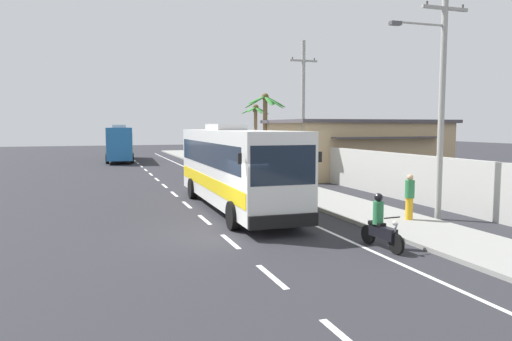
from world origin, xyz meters
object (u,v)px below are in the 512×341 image
Objects in this scene: motorcycle_trailing at (235,175)px; roadside_building at (356,147)px; pedestrian_near_kerb at (410,196)px; coach_bus_far_lane at (120,142)px; palm_nearest at (255,124)px; utility_pole_mid at (303,110)px; palm_second at (265,118)px; utility_pole_nearest at (440,88)px; coach_bus_foreground at (234,165)px; motorcycle_beside_bus at (381,226)px.

roadside_building reaches higher than motorcycle_trailing.
pedestrian_near_kerb is 18.17m from roadside_building.
palm_nearest is at bearing -46.09° from coach_bus_far_lane.
motorcycle_trailing is 10.90m from roadside_building.
roadside_building is at bearing 28.60° from utility_pole_mid.
palm_second is 7.35m from roadside_building.
palm_second is (10.22, -17.33, 2.37)m from coach_bus_far_lane.
palm_nearest is 0.45× the size of roadside_building.
palm_nearest reaches higher than pedestrian_near_kerb.
coach_bus_far_lane is 1.96× the size of palm_second.
palm_second is (-0.06, 19.97, -0.83)m from utility_pole_nearest.
utility_pole_nearest is 1.73× the size of palm_nearest.
palm_second reaches higher than pedestrian_near_kerb.
coach_bus_foreground is 22.14m from palm_nearest.
palm_nearest reaches higher than motorcycle_trailing.
motorcycle_beside_bus is 0.31× the size of palm_second.
roadside_building reaches higher than coach_bus_foreground.
motorcycle_beside_bus is 22.23m from roadside_building.
palm_second reaches higher than palm_nearest.
motorcycle_trailing is 13.86m from pedestrian_near_kerb.
coach_bus_far_lane is at bearing 95.91° from coach_bus_foreground.
motorcycle_beside_bus is 0.35× the size of palm_nearest.
coach_bus_foreground is 6.23× the size of motorcycle_trailing.
roadside_building is at bearing 16.41° from motorcycle_trailing.
coach_bus_far_lane is 6.27× the size of motorcycle_beside_bus.
motorcycle_beside_bus is 17.52m from utility_pole_mid.
utility_pole_mid is (1.57, 13.42, 3.71)m from pedestrian_near_kerb.
utility_pole_mid reaches higher than coach_bus_far_lane.
motorcycle_trailing is (5.82, -24.03, -1.34)m from coach_bus_far_lane.
palm_nearest reaches higher than coach_bus_far_lane.
coach_bus_foreground is 2.16× the size of palm_nearest.
palm_nearest is at bearing 79.11° from palm_second.
motorcycle_beside_bus is at bearing -90.70° from motorcycle_trailing.
pedestrian_near_kerb is 4.40m from utility_pole_nearest.
pedestrian_near_kerb is (8.81, -37.56, -0.94)m from coach_bus_far_lane.
motorcycle_beside_bus is (2.27, -8.18, -1.30)m from coach_bus_foreground.
utility_pole_nearest reaches higher than coach_bus_far_lane.
utility_pole_mid is (4.56, -0.11, 4.11)m from motorcycle_trailing.
palm_second reaches higher than coach_bus_foreground.
utility_pole_mid is at bearing 73.76° from motorcycle_beside_bus.
utility_pole_mid is (7.04, 8.17, 2.79)m from coach_bus_foreground.
motorcycle_beside_bus is 4.35m from pedestrian_near_kerb.
motorcycle_trailing is 13.85m from palm_nearest.
pedestrian_near_kerb is 0.31× the size of palm_nearest.
motorcycle_beside_bus is at bearing 97.80° from pedestrian_near_kerb.
coach_bus_far_lane is 24.76m from motorcycle_trailing.
pedestrian_near_kerb is 0.18× the size of utility_pole_nearest.
palm_nearest reaches higher than roadside_building.
motorcycle_trailing is 0.35× the size of palm_nearest.
utility_pole_nearest is at bearing -71.39° from motorcycle_trailing.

